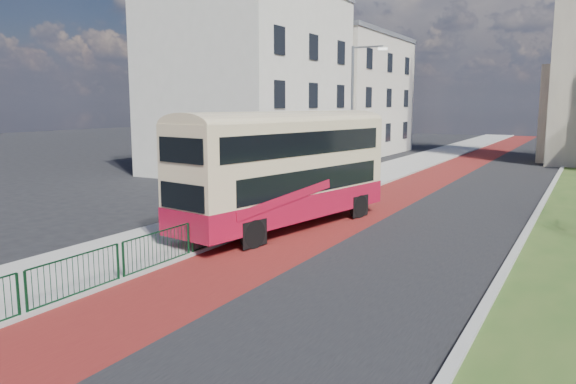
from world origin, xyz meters
The scene contains 11 objects.
ground centered at (0.00, 0.00, 0.00)m, with size 160.00×160.00×0.00m, color black.
road_carriageway centered at (1.50, 20.00, 0.01)m, with size 9.00×120.00×0.01m, color black.
bus_lane centered at (-1.20, 20.00, 0.01)m, with size 3.40×120.00×0.01m, color #591414.
pavement_west centered at (-5.00, 20.00, 0.06)m, with size 4.00×120.00×0.12m, color gray.
kerb_west centered at (-3.00, 20.00, 0.07)m, with size 0.25×120.00×0.13m, color #999993.
kerb_east centered at (6.10, 22.00, 0.07)m, with size 0.25×80.00×0.13m, color #999993.
pedestrian_railing centered at (-2.95, 4.00, 0.55)m, with size 0.07×24.00×1.12m.
street_block_near centered at (-14.00, 22.00, 6.51)m, with size 10.30×14.30×13.00m.
street_block_far centered at (-14.00, 38.00, 5.76)m, with size 10.30×16.30×11.50m.
streetlamp centered at (-4.35, 18.00, 4.59)m, with size 2.13×0.18×8.00m.
bus centered at (-2.28, 6.01, 2.48)m, with size 4.26×10.67×4.35m.
Camera 1 is at (8.07, -12.83, 4.79)m, focal length 35.00 mm.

